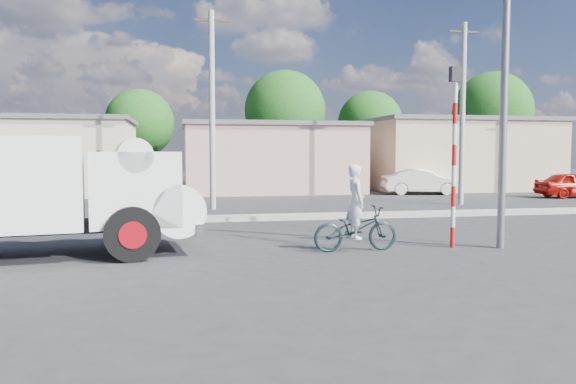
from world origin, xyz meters
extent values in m
plane|color=#28282A|center=(0.00, 0.00, 0.00)|extent=(120.00, 120.00, 0.00)
cube|color=#99968E|center=(0.00, 8.00, 0.08)|extent=(40.00, 0.80, 0.16)
cylinder|color=black|center=(-4.32, 1.13, 0.59)|extent=(1.21, 0.51, 1.18)
cylinder|color=#A30B13|center=(-4.32, 1.13, 0.59)|extent=(0.63, 0.46, 0.58)
cylinder|color=black|center=(-4.64, 3.36, 0.59)|extent=(1.21, 0.51, 1.18)
cylinder|color=#A30B13|center=(-4.64, 3.36, 0.59)|extent=(0.63, 0.46, 0.58)
cube|color=black|center=(-6.38, 1.97, 0.67)|extent=(5.07, 2.08, 0.19)
cube|color=white|center=(-4.37, 2.26, 1.50)|extent=(2.22, 2.45, 1.66)
cylinder|color=white|center=(-3.47, 2.39, 1.02)|extent=(1.48, 2.34, 1.18)
cylinder|color=white|center=(-4.37, 2.26, 2.25)|extent=(1.05, 2.28, 0.75)
cube|color=silver|center=(-3.05, 2.45, 0.59)|extent=(0.48, 2.30, 0.30)
cube|color=black|center=(-5.11, 2.15, 1.98)|extent=(0.34, 1.81, 0.75)
imported|color=black|center=(0.71, 1.45, 0.53)|extent=(2.04, 0.77, 1.06)
imported|color=silver|center=(0.71, 1.45, 0.87)|extent=(0.44, 0.65, 1.74)
imported|color=beige|center=(9.84, 18.08, 0.70)|extent=(4.44, 2.11, 1.40)
imported|color=#A20E07|center=(16.64, 14.45, 0.66)|extent=(3.97, 1.81, 1.32)
cylinder|color=red|center=(3.20, 1.50, 0.25)|extent=(0.11, 0.11, 0.50)
cylinder|color=white|center=(3.20, 1.50, 0.75)|extent=(0.11, 0.11, 0.50)
cylinder|color=red|center=(3.20, 1.50, 1.25)|extent=(0.11, 0.11, 0.50)
cylinder|color=white|center=(3.20, 1.50, 1.75)|extent=(0.11, 0.11, 0.50)
cylinder|color=red|center=(3.20, 1.50, 2.25)|extent=(0.11, 0.11, 0.50)
cylinder|color=white|center=(3.20, 1.50, 2.75)|extent=(0.11, 0.11, 0.50)
cylinder|color=red|center=(3.20, 1.50, 3.25)|extent=(0.11, 0.11, 0.50)
cylinder|color=white|center=(3.20, 1.50, 3.75)|extent=(0.11, 0.11, 0.50)
cube|color=black|center=(3.20, 1.50, 4.18)|extent=(0.28, 0.18, 0.36)
cylinder|color=slate|center=(4.30, 1.20, 4.50)|extent=(0.18, 0.18, 9.00)
cube|color=beige|center=(-12.00, 22.00, 2.00)|extent=(12.00, 7.00, 4.00)
cube|color=#59595B|center=(-12.00, 22.00, 4.12)|extent=(12.30, 7.30, 0.24)
cube|color=tan|center=(2.00, 22.00, 1.90)|extent=(10.00, 7.00, 3.80)
cube|color=#59595B|center=(2.00, 22.00, 3.92)|extent=(10.30, 7.30, 0.24)
cube|color=tan|center=(14.00, 22.00, 2.10)|extent=(11.00, 7.00, 4.20)
cube|color=#59595B|center=(14.00, 22.00, 4.32)|extent=(11.30, 7.30, 0.24)
cylinder|color=#38281E|center=(-6.00, 29.00, 1.74)|extent=(0.36, 0.36, 3.47)
sphere|color=#2C6D20|center=(-6.00, 29.00, 4.34)|extent=(4.71, 4.71, 4.71)
cylinder|color=#38281E|center=(4.00, 28.00, 2.10)|extent=(0.36, 0.36, 4.20)
sphere|color=#2C6D20|center=(4.00, 28.00, 5.25)|extent=(5.70, 5.70, 5.70)
cylinder|color=#38281E|center=(11.00, 30.00, 1.82)|extent=(0.36, 0.36, 3.64)
sphere|color=#2C6D20|center=(11.00, 30.00, 4.55)|extent=(4.94, 4.94, 4.94)
cylinder|color=#38281E|center=(20.00, 28.00, 2.18)|extent=(0.36, 0.36, 4.37)
sphere|color=#2C6D20|center=(20.00, 28.00, 5.46)|extent=(5.93, 5.93, 5.93)
cylinder|color=#99968E|center=(-2.00, 12.00, 4.00)|extent=(0.24, 0.24, 8.00)
cube|color=#38281E|center=(-2.00, 12.00, 7.60)|extent=(1.40, 0.08, 0.08)
cylinder|color=#99968E|center=(9.00, 12.00, 4.00)|extent=(0.24, 0.24, 8.00)
cube|color=#38281E|center=(9.00, 12.00, 7.60)|extent=(1.40, 0.08, 0.08)
camera|label=1|loc=(-3.31, -11.05, 2.30)|focal=35.00mm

